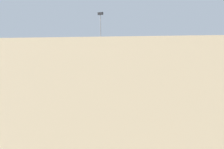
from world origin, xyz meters
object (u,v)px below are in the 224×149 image
light_mast_0 (101,33)px  maintenance_shed (73,109)px  train_on_track_4 (69,71)px  train_on_track_6 (65,78)px  signal_gantry (66,55)px  train_on_track_3 (157,78)px

light_mast_0 → maintenance_shed: (-39.31, 59.29, -10.12)m
train_on_track_4 → maintenance_shed: bearing=136.0°
train_on_track_4 → train_on_track_6: size_ratio=1.00×
train_on_track_6 → light_mast_0: size_ratio=0.37×
train_on_track_6 → signal_gantry: bearing=-44.3°
train_on_track_4 → train_on_track_3: bearing=-171.3°
light_mast_0 → signal_gantry: bearing=72.2°
train_on_track_6 → signal_gantry: size_ratio=0.29×
train_on_track_6 → train_on_track_4: bearing=-50.1°
train_on_track_4 → train_on_track_6: bearing=129.9°
train_on_track_3 → train_on_track_6: (24.43, 15.00, 0.00)m
signal_gantry → maintenance_shed: (-44.96, 41.70, -0.69)m
train_on_track_6 → maintenance_shed: 40.15m
train_on_track_3 → train_on_track_6: bearing=31.6°
train_on_track_3 → signal_gantry: bearing=0.0°
train_on_track_6 → light_mast_0: light_mast_0 is taller
maintenance_shed → train_on_track_4: bearing=-44.0°
light_mast_0 → train_on_track_6: bearing=106.6°
light_mast_0 → maintenance_shed: bearing=123.5°
train_on_track_4 → signal_gantry: 10.22m
train_on_track_3 → train_on_track_6: size_ratio=1.00×
light_mast_0 → signal_gantry: light_mast_0 is taller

